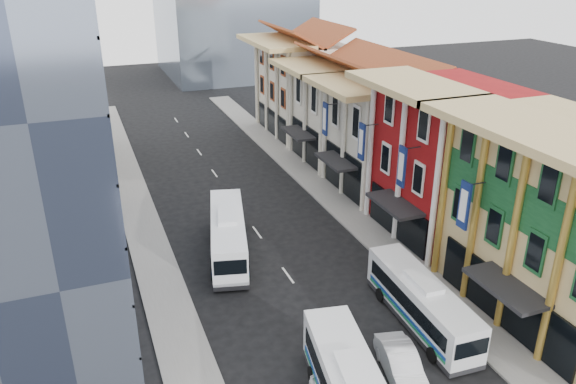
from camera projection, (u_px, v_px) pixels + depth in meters
name	position (u px, v px, depth m)	size (l,w,h in m)	color
sidewalk_right	(351.00, 215.00, 48.20)	(3.00, 90.00, 0.15)	slate
sidewalk_left	(151.00, 250.00, 42.60)	(3.00, 90.00, 0.15)	slate
shophouse_tan	(570.00, 227.00, 33.09)	(8.00, 14.00, 12.00)	tan
shophouse_red	(447.00, 161.00, 43.37)	(8.00, 10.00, 12.00)	maroon
shophouse_cream_near	(384.00, 138.00, 51.91)	(8.00, 9.00, 10.00)	beige
shophouse_cream_mid	(342.00, 114.00, 59.62)	(8.00, 9.00, 10.00)	beige
shophouse_cream_far	(304.00, 88.00, 68.42)	(8.00, 12.00, 11.00)	beige
office_block_far	(35.00, 107.00, 54.52)	(10.00, 18.00, 14.00)	gray
bus_left_far	(228.00, 234.00, 41.46)	(2.49, 10.64, 3.41)	white
bus_right	(421.00, 302.00, 33.70)	(2.33, 9.96, 3.19)	silver
sedan_right	(401.00, 365.00, 29.76)	(1.68, 4.80, 1.58)	silver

